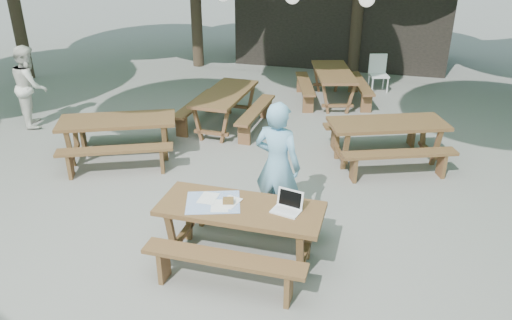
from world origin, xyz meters
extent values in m
plane|color=slate|center=(0.00, 0.00, 0.00)|extent=(80.00, 80.00, 0.00)
cube|color=black|center=(0.50, 10.50, 1.40)|extent=(6.00, 3.00, 2.80)
cube|color=brown|center=(0.51, -0.22, 0.72)|extent=(2.00, 0.80, 0.06)
cube|color=brown|center=(0.51, -0.87, 0.45)|extent=(1.90, 0.28, 0.05)
cube|color=brown|center=(0.51, 0.43, 0.45)|extent=(1.90, 0.28, 0.05)
cube|color=brown|center=(0.51, -0.22, 0.34)|extent=(1.70, 0.70, 0.69)
cube|color=brown|center=(-2.45, 2.04, 0.72)|extent=(2.15, 1.54, 0.06)
cube|color=brown|center=(-2.18, 1.45, 0.45)|extent=(1.85, 1.03, 0.05)
cube|color=brown|center=(-2.71, 2.64, 0.45)|extent=(1.85, 1.03, 0.05)
cube|color=brown|center=(-2.45, 2.04, 0.34)|extent=(1.84, 1.33, 0.69)
cube|color=brown|center=(2.12, 3.17, 0.72)|extent=(2.15, 1.48, 0.06)
cube|color=brown|center=(2.36, 2.56, 0.45)|extent=(1.87, 0.96, 0.05)
cube|color=brown|center=(1.88, 3.77, 0.45)|extent=(1.87, 0.96, 0.05)
cube|color=brown|center=(2.12, 3.17, 0.34)|extent=(1.84, 1.28, 0.69)
cube|color=brown|center=(-1.12, 3.99, 0.72)|extent=(0.86, 2.02, 0.06)
cube|color=brown|center=(-0.47, 3.98, 0.45)|extent=(0.34, 1.91, 0.05)
cube|color=brown|center=(-1.76, 4.01, 0.45)|extent=(0.34, 1.91, 0.05)
cube|color=brown|center=(-1.12, 3.99, 0.34)|extent=(0.75, 1.72, 0.69)
cube|color=brown|center=(0.78, 6.21, 0.72)|extent=(1.33, 2.14, 0.06)
cube|color=brown|center=(1.40, 6.39, 0.45)|extent=(0.80, 1.90, 0.05)
cube|color=brown|center=(0.16, 6.03, 0.45)|extent=(0.80, 1.90, 0.05)
cube|color=brown|center=(0.78, 6.21, 0.34)|extent=(1.15, 1.83, 0.69)
imported|color=#75B1D5|center=(0.75, 0.71, 0.90)|extent=(0.73, 0.56, 1.80)
imported|color=white|center=(-5.01, 3.09, 0.83)|extent=(0.98, 1.02, 1.66)
cube|color=white|center=(1.78, 7.36, 0.40)|extent=(0.56, 0.56, 0.04)
cube|color=white|center=(1.72, 7.55, 0.66)|extent=(0.43, 0.17, 0.48)
cube|color=white|center=(1.78, 7.36, 0.19)|extent=(0.53, 0.53, 0.38)
cube|color=white|center=(1.07, -0.19, 0.76)|extent=(0.37, 0.30, 0.02)
cube|color=white|center=(1.09, -0.08, 0.88)|extent=(0.33, 0.13, 0.23)
cube|color=black|center=(1.09, -0.08, 0.88)|extent=(0.28, 0.10, 0.19)
cube|color=#386CC2|center=(0.16, -0.22, 0.75)|extent=(0.79, 0.73, 0.01)
cube|color=white|center=(0.27, -0.28, 0.76)|extent=(0.29, 0.34, 0.00)
cube|color=white|center=(0.36, -0.17, 0.76)|extent=(0.27, 0.34, 0.00)
cube|color=white|center=(0.07, -0.15, 0.76)|extent=(0.21, 0.30, 0.00)
cube|color=brown|center=(0.35, -0.20, 0.80)|extent=(0.15, 0.12, 0.06)
camera|label=1|loc=(2.08, -5.16, 3.84)|focal=35.00mm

